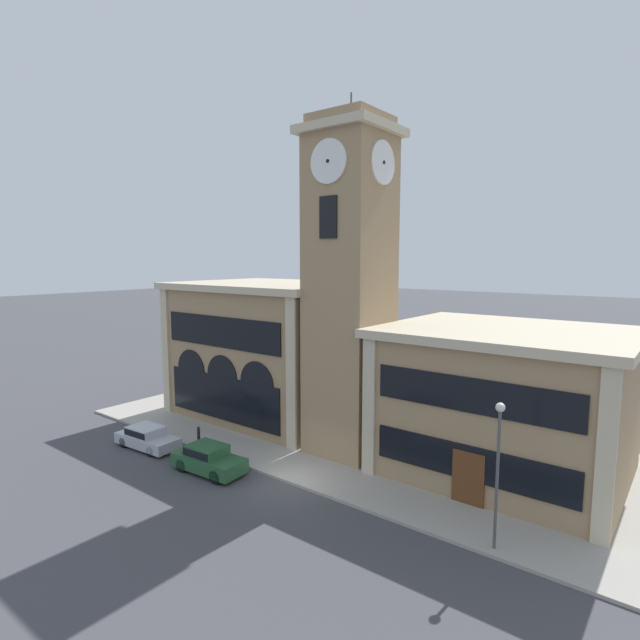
# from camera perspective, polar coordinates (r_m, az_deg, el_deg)

# --- Properties ---
(ground_plane) EXTENTS (300.00, 300.00, 0.00)m
(ground_plane) POSITION_cam_1_polar(r_m,az_deg,el_deg) (26.51, -3.62, -18.20)
(ground_plane) COLOR #424247
(sidewalk_kerb) EXTENTS (38.10, 15.05, 0.15)m
(sidewalk_kerb) POSITION_cam_1_polar(r_m,az_deg,el_deg) (32.05, 5.58, -13.49)
(sidewalk_kerb) COLOR #A39E93
(sidewalk_kerb) RESTS_ON ground_plane
(clock_tower) EXTENTS (4.69, 4.69, 20.19)m
(clock_tower) POSITION_cam_1_polar(r_m,az_deg,el_deg) (28.23, 3.42, 3.49)
(clock_tower) COLOR #9E7F5B
(clock_tower) RESTS_ON ground_plane
(town_hall_left_wing) EXTENTS (13.45, 10.41, 9.59)m
(town_hall_left_wing) POSITION_cam_1_polar(r_m,az_deg,el_deg) (36.44, -5.41, -3.23)
(town_hall_left_wing) COLOR #9E7F5B
(town_hall_left_wing) RESTS_ON ground_plane
(town_hall_right_wing) EXTENTS (12.12, 10.41, 7.73)m
(town_hall_right_wing) POSITION_cam_1_polar(r_m,az_deg,el_deg) (28.25, 20.41, -8.61)
(town_hall_right_wing) COLOR #9E7F5B
(town_hall_right_wing) RESTS_ON ground_plane
(parked_car_near) EXTENTS (4.28, 1.99, 1.29)m
(parked_car_near) POSITION_cam_1_polar(r_m,az_deg,el_deg) (32.42, -19.17, -12.49)
(parked_car_near) COLOR #B2B7C1
(parked_car_near) RESTS_ON ground_plane
(parked_car_mid) EXTENTS (4.17, 2.02, 1.48)m
(parked_car_mid) POSITION_cam_1_polar(r_m,az_deg,el_deg) (28.08, -12.64, -15.16)
(parked_car_mid) COLOR #285633
(parked_car_mid) RESTS_ON ground_plane
(street_lamp) EXTENTS (0.36, 0.36, 5.80)m
(street_lamp) POSITION_cam_1_polar(r_m,az_deg,el_deg) (20.66, 19.70, -14.22)
(street_lamp) COLOR #4C4C51
(street_lamp) RESTS_ON sidewalk_kerb
(bollard) EXTENTS (0.18, 0.18, 1.06)m
(bollard) POSITION_cam_1_polar(r_m,az_deg,el_deg) (31.83, -13.70, -12.68)
(bollard) COLOR black
(bollard) RESTS_ON sidewalk_kerb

